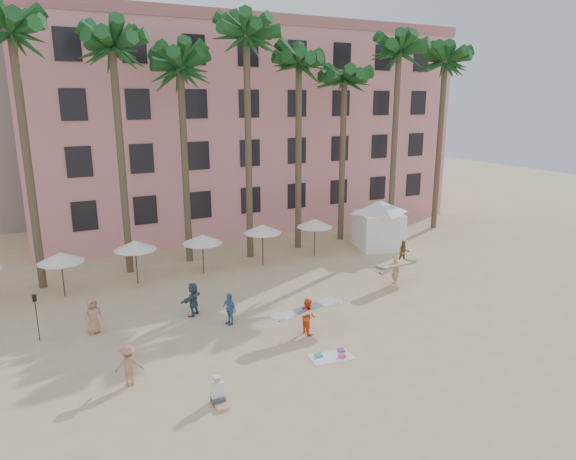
# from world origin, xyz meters

# --- Properties ---
(ground) EXTENTS (120.00, 120.00, 0.00)m
(ground) POSITION_xyz_m (0.00, 0.00, 0.00)
(ground) COLOR #D1B789
(ground) RESTS_ON ground
(pink_hotel) EXTENTS (35.00, 14.00, 16.00)m
(pink_hotel) POSITION_xyz_m (7.00, 26.00, 8.00)
(pink_hotel) COLOR pink
(pink_hotel) RESTS_ON ground
(palm_row) EXTENTS (44.40, 5.40, 16.30)m
(palm_row) POSITION_xyz_m (0.51, 15.00, 12.97)
(palm_row) COLOR brown
(palm_row) RESTS_ON ground
(umbrella_row) EXTENTS (22.50, 2.70, 2.73)m
(umbrella_row) POSITION_xyz_m (-3.00, 12.50, 2.33)
(umbrella_row) COLOR #332B23
(umbrella_row) RESTS_ON ground
(cabana) EXTENTS (5.48, 5.48, 3.50)m
(cabana) POSITION_xyz_m (12.18, 12.29, 2.07)
(cabana) COLOR white
(cabana) RESTS_ON ground
(beach_towel) EXTENTS (1.92, 1.24, 0.14)m
(beach_towel) POSITION_xyz_m (0.51, -0.14, 0.03)
(beach_towel) COLOR white
(beach_towel) RESTS_ON ground
(carrier_yellow) EXTENTS (3.10, 1.49, 1.77)m
(carrier_yellow) POSITION_xyz_m (8.41, 5.59, 1.00)
(carrier_yellow) COLOR tan
(carrier_yellow) RESTS_ON ground
(carrier_white) EXTENTS (3.19, 0.99, 1.70)m
(carrier_white) POSITION_xyz_m (0.69, 2.30, 0.92)
(carrier_white) COLOR #FF4B1A
(carrier_white) RESTS_ON ground
(beachgoers) EXTENTS (20.42, 7.70, 1.72)m
(beachgoers) POSITION_xyz_m (-2.62, 5.57, 0.83)
(beachgoers) COLOR #AC715B
(beachgoers) RESTS_ON ground
(paddle) EXTENTS (0.18, 0.04, 2.23)m
(paddle) POSITION_xyz_m (-10.44, 7.14, 1.41)
(paddle) COLOR black
(paddle) RESTS_ON ground
(seated_man) EXTENTS (0.46, 0.81, 1.05)m
(seated_man) POSITION_xyz_m (-4.94, -1.22, 0.36)
(seated_man) COLOR #3F3F4C
(seated_man) RESTS_ON ground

